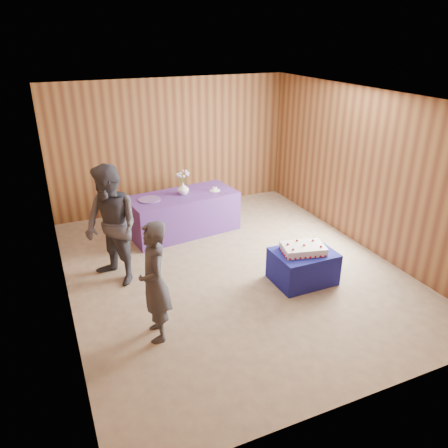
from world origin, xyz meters
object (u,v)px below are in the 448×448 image
sheet_cake (303,249)px  guest_right (112,226)px  serving_table (183,213)px  guest_left (155,282)px  cake_table (303,266)px  vase (183,189)px

sheet_cake → guest_right: (-2.59, 1.14, 0.36)m
serving_table → guest_left: size_ratio=1.28×
serving_table → sheet_cake: bearing=-73.1°
cake_table → vase: size_ratio=4.08×
sheet_cake → guest_right: bearing=169.0°
vase → guest_left: size_ratio=0.14×
serving_table → guest_left: (-1.30, -2.82, 0.40)m
serving_table → guest_right: 2.06m
serving_table → guest_left: guest_left is taller
cake_table → guest_left: bearing=-170.9°
cake_table → vase: bearing=113.3°
cake_table → sheet_cake: (-0.02, -0.00, 0.31)m
cake_table → serving_table: (-1.09, 2.43, 0.12)m
sheet_cake → guest_left: guest_left is taller
cake_table → sheet_cake: bearing=-178.1°
serving_table → cake_table: bearing=-72.7°
guest_left → sheet_cake: bearing=105.7°
guest_left → guest_right: (-0.22, 1.53, 0.14)m
vase → guest_left: guest_left is taller
guest_right → vase: bearing=103.5°
sheet_cake → guest_right: 2.85m
cake_table → guest_left: (-2.39, -0.39, 0.53)m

